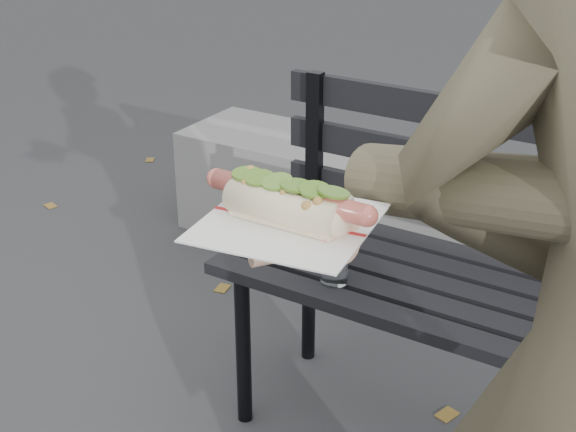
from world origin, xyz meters
The scene contains 3 objects.
park_bench centered at (0.02, 0.83, 0.52)m, with size 1.50×0.44×0.88m.
concrete_block centered at (-0.94, 1.64, 0.20)m, with size 1.20×0.40×0.40m, color slate.
held_hotdog centered at (0.12, -0.04, 1.07)m, with size 0.62×0.32×0.20m.
Camera 1 is at (0.37, -0.82, 1.43)m, focal length 50.00 mm.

